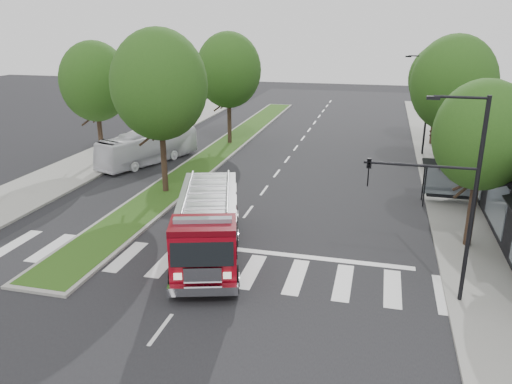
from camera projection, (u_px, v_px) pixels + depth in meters
The scene contains 15 objects.
ground at pixel (228, 240), 25.03m from camera, with size 140.00×140.00×0.00m, color black.
sidewalk_right at pixel (465, 195), 31.29m from camera, with size 5.00×80.00×0.15m, color gray.
sidewalk_left at pixel (83, 166), 37.54m from camera, with size 5.00×80.00×0.15m, color gray.
median at pixel (223, 148), 42.92m from camera, with size 3.00×50.00×0.15m.
bus_shelter at pixel (450, 172), 29.26m from camera, with size 3.20×1.60×2.61m.
tree_right_near at pixel (483, 136), 22.43m from camera, with size 4.40×4.40×8.05m.
tree_right_mid at pixel (453, 84), 33.14m from camera, with size 5.60×5.60×9.72m.
tree_right_far at pixel (438, 78), 42.53m from camera, with size 5.00×5.00×8.73m.
tree_median_near at pixel (159, 85), 29.74m from camera, with size 5.80×5.80×10.16m.
tree_median_far at pixel (229, 70), 42.70m from camera, with size 5.60×5.60×9.72m.
tree_left_mid at pixel (95, 82), 37.31m from camera, with size 5.20×5.20×9.16m.
streetlight_right_near at pixel (450, 187), 18.09m from camera, with size 4.08×0.22×8.00m.
streetlight_right_far at pixel (426, 101), 39.56m from camera, with size 2.11×0.20×8.00m.
fire_engine at pixel (208, 225), 22.92m from camera, with size 5.11×9.37×3.11m.
city_bus at pixel (149, 147), 38.41m from camera, with size 2.09×8.92×2.49m, color white.
Camera 1 is at (6.99, -21.89, 10.30)m, focal length 35.00 mm.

